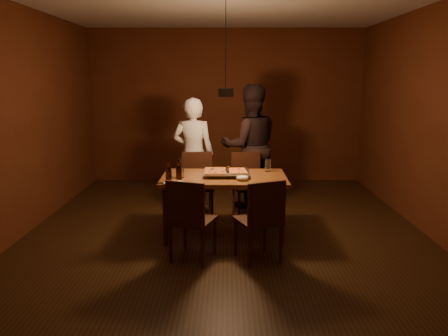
{
  "coord_description": "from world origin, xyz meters",
  "views": [
    {
      "loc": [
        0.02,
        -5.14,
        1.91
      ],
      "look_at": [
        -0.02,
        0.01,
        0.85
      ],
      "focal_mm": 35.0,
      "sensor_mm": 36.0,
      "label": 1
    }
  ],
  "objects_px": {
    "diner_dark": "(250,146)",
    "pendant_lamp": "(226,92)",
    "chair_near_right": "(262,213)",
    "diner_white": "(193,154)",
    "chair_near_left": "(189,213)",
    "dining_table": "(224,182)",
    "plate_slice": "(173,182)",
    "chair_far_right": "(247,178)",
    "pizza_tray": "(226,173)",
    "beer_bottle_b": "(179,170)",
    "chair_far_left": "(198,178)",
    "beer_bottle_a": "(169,171)"
  },
  "relations": [
    {
      "from": "beer_bottle_a",
      "to": "plate_slice",
      "type": "xyz_separation_m",
      "value": [
        0.06,
        -0.04,
        -0.12
      ]
    },
    {
      "from": "diner_white",
      "to": "diner_dark",
      "type": "height_order",
      "value": "diner_dark"
    },
    {
      "from": "beer_bottle_a",
      "to": "beer_bottle_b",
      "type": "xyz_separation_m",
      "value": [
        0.11,
        0.07,
        -0.0
      ]
    },
    {
      "from": "plate_slice",
      "to": "diner_dark",
      "type": "height_order",
      "value": "diner_dark"
    },
    {
      "from": "pizza_tray",
      "to": "diner_dark",
      "type": "relative_size",
      "value": 0.3
    },
    {
      "from": "chair_far_left",
      "to": "diner_white",
      "type": "height_order",
      "value": "diner_white"
    },
    {
      "from": "beer_bottle_b",
      "to": "pendant_lamp",
      "type": "xyz_separation_m",
      "value": [
        0.54,
        0.25,
        0.88
      ]
    },
    {
      "from": "chair_near_left",
      "to": "diner_dark",
      "type": "height_order",
      "value": "diner_dark"
    },
    {
      "from": "beer_bottle_b",
      "to": "diner_white",
      "type": "xyz_separation_m",
      "value": [
        0.06,
        1.37,
        -0.05
      ]
    },
    {
      "from": "dining_table",
      "to": "plate_slice",
      "type": "height_order",
      "value": "plate_slice"
    },
    {
      "from": "chair_far_right",
      "to": "pendant_lamp",
      "type": "distance_m",
      "value": 1.5
    },
    {
      "from": "dining_table",
      "to": "diner_dark",
      "type": "height_order",
      "value": "diner_dark"
    },
    {
      "from": "dining_table",
      "to": "beer_bottle_a",
      "type": "bearing_deg",
      "value": -152.53
    },
    {
      "from": "beer_bottle_a",
      "to": "diner_dark",
      "type": "relative_size",
      "value": 0.14
    },
    {
      "from": "chair_far_left",
      "to": "plate_slice",
      "type": "relative_size",
      "value": 2.01
    },
    {
      "from": "dining_table",
      "to": "beer_bottle_b",
      "type": "distance_m",
      "value": 0.61
    },
    {
      "from": "beer_bottle_b",
      "to": "pendant_lamp",
      "type": "bearing_deg",
      "value": 24.84
    },
    {
      "from": "chair_far_left",
      "to": "diner_dark",
      "type": "distance_m",
      "value": 0.98
    },
    {
      "from": "chair_far_left",
      "to": "beer_bottle_a",
      "type": "bearing_deg",
      "value": 70.62
    },
    {
      "from": "pizza_tray",
      "to": "chair_far_right",
      "type": "bearing_deg",
      "value": 73.98
    },
    {
      "from": "chair_near_left",
      "to": "pizza_tray",
      "type": "relative_size",
      "value": 0.97
    },
    {
      "from": "chair_far_right",
      "to": "beer_bottle_a",
      "type": "bearing_deg",
      "value": 37.81
    },
    {
      "from": "diner_dark",
      "to": "chair_near_right",
      "type": "bearing_deg",
      "value": 79.61
    },
    {
      "from": "pizza_tray",
      "to": "diner_dark",
      "type": "xyz_separation_m",
      "value": [
        0.35,
        1.26,
        0.14
      ]
    },
    {
      "from": "dining_table",
      "to": "chair_near_left",
      "type": "distance_m",
      "value": 0.9
    },
    {
      "from": "chair_near_left",
      "to": "diner_white",
      "type": "relative_size",
      "value": 0.32
    },
    {
      "from": "chair_far_left",
      "to": "beer_bottle_b",
      "type": "height_order",
      "value": "beer_bottle_b"
    },
    {
      "from": "chair_far_right",
      "to": "beer_bottle_a",
      "type": "relative_size",
      "value": 1.91
    },
    {
      "from": "plate_slice",
      "to": "chair_near_right",
      "type": "bearing_deg",
      "value": -24.75
    },
    {
      "from": "dining_table",
      "to": "beer_bottle_a",
      "type": "distance_m",
      "value": 0.73
    },
    {
      "from": "chair_far_right",
      "to": "plate_slice",
      "type": "relative_size",
      "value": 2.06
    },
    {
      "from": "chair_far_right",
      "to": "chair_near_left",
      "type": "xyz_separation_m",
      "value": [
        -0.67,
        -1.61,
        0.0
      ]
    },
    {
      "from": "chair_far_right",
      "to": "chair_near_right",
      "type": "xyz_separation_m",
      "value": [
        0.08,
        -1.61,
        0.0
      ]
    },
    {
      "from": "pizza_tray",
      "to": "beer_bottle_a",
      "type": "height_order",
      "value": "beer_bottle_a"
    },
    {
      "from": "chair_far_right",
      "to": "pendant_lamp",
      "type": "xyz_separation_m",
      "value": [
        -0.3,
        -0.81,
        1.22
      ]
    },
    {
      "from": "beer_bottle_b",
      "to": "diner_white",
      "type": "bearing_deg",
      "value": 87.44
    },
    {
      "from": "chair_near_right",
      "to": "plate_slice",
      "type": "bearing_deg",
      "value": 132.68
    },
    {
      "from": "chair_far_left",
      "to": "diner_dark",
      "type": "relative_size",
      "value": 0.27
    },
    {
      "from": "chair_near_right",
      "to": "pendant_lamp",
      "type": "relative_size",
      "value": 0.5
    },
    {
      "from": "beer_bottle_a",
      "to": "beer_bottle_b",
      "type": "bearing_deg",
      "value": 31.24
    },
    {
      "from": "beer_bottle_b",
      "to": "chair_near_right",
      "type": "bearing_deg",
      "value": -31.22
    },
    {
      "from": "chair_far_right",
      "to": "chair_near_left",
      "type": "bearing_deg",
      "value": 55.24
    },
    {
      "from": "chair_near_left",
      "to": "pizza_tray",
      "type": "xyz_separation_m",
      "value": [
        0.38,
        0.85,
        0.24
      ]
    },
    {
      "from": "beer_bottle_a",
      "to": "pizza_tray",
      "type": "bearing_deg",
      "value": 29.02
    },
    {
      "from": "chair_near_right",
      "to": "dining_table",
      "type": "bearing_deg",
      "value": 93.53
    },
    {
      "from": "chair_far_right",
      "to": "pizza_tray",
      "type": "distance_m",
      "value": 0.85
    },
    {
      "from": "chair_far_right",
      "to": "chair_near_right",
      "type": "distance_m",
      "value": 1.61
    },
    {
      "from": "dining_table",
      "to": "chair_near_right",
      "type": "distance_m",
      "value": 0.92
    },
    {
      "from": "chair_near_right",
      "to": "diner_white",
      "type": "height_order",
      "value": "diner_white"
    },
    {
      "from": "diner_dark",
      "to": "pendant_lamp",
      "type": "xyz_separation_m",
      "value": [
        -0.36,
        -1.31,
        0.85
      ]
    }
  ]
}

